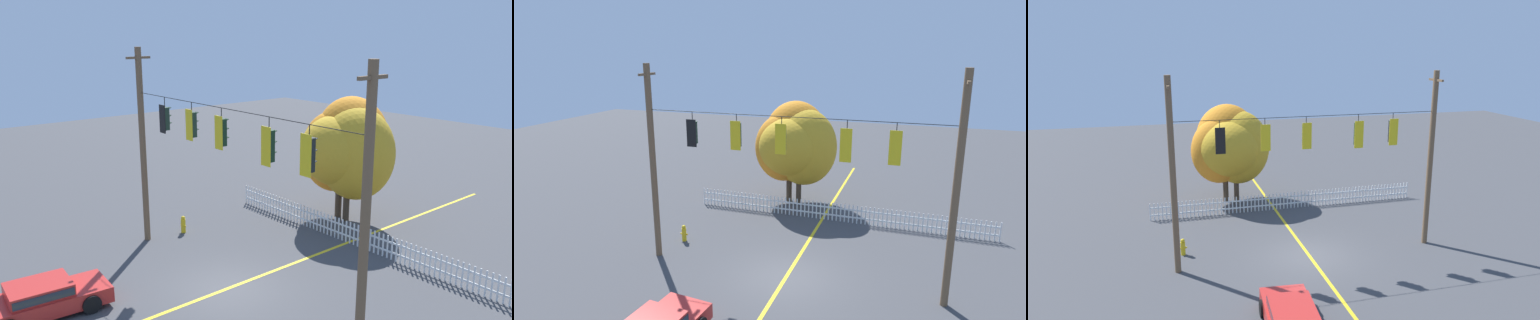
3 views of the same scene
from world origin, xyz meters
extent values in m
plane|color=#424244|center=(0.00, 0.00, 0.00)|extent=(80.00, 80.00, 0.00)
cube|color=gold|center=(0.00, 0.00, 0.00)|extent=(0.16, 36.00, 0.01)
cylinder|color=brown|center=(-6.11, 0.00, 4.31)|extent=(0.27, 0.27, 8.62)
cylinder|color=brown|center=(6.11, 0.00, 4.31)|extent=(0.27, 0.27, 8.62)
cube|color=brown|center=(-6.11, 0.00, 8.17)|extent=(0.10, 1.10, 0.10)
cube|color=brown|center=(6.11, 0.00, 8.17)|extent=(0.10, 1.10, 0.10)
cylinder|color=black|center=(0.00, 0.00, 6.71)|extent=(12.03, 0.02, 0.02)
cylinder|color=black|center=(-4.08, 0.00, 6.51)|extent=(0.03, 0.03, 0.41)
cube|color=black|center=(-4.08, -0.13, 5.84)|extent=(0.43, 0.02, 1.14)
cube|color=#1E3323|center=(-4.08, 0.00, 5.84)|extent=(0.30, 0.24, 0.92)
cylinder|color=red|center=(-4.08, 0.14, 6.15)|extent=(0.20, 0.03, 0.20)
cube|color=#1E3323|center=(-4.08, 0.18, 6.26)|extent=(0.22, 0.12, 0.06)
cylinder|color=#463B09|center=(-4.08, 0.14, 5.84)|extent=(0.20, 0.03, 0.20)
cube|color=#1E3323|center=(-4.08, 0.18, 5.96)|extent=(0.22, 0.12, 0.06)
cylinder|color=#073513|center=(-4.08, 0.14, 5.53)|extent=(0.20, 0.03, 0.20)
cube|color=#1E3323|center=(-4.08, 0.18, 5.65)|extent=(0.22, 0.12, 0.06)
cylinder|color=black|center=(-2.11, 0.00, 6.53)|extent=(0.03, 0.03, 0.37)
cube|color=yellow|center=(-2.11, -0.13, 5.87)|extent=(0.43, 0.02, 1.17)
cube|color=#1E3323|center=(-2.11, 0.00, 5.87)|extent=(0.30, 0.24, 0.94)
cylinder|color=red|center=(-2.11, 0.14, 6.18)|extent=(0.20, 0.03, 0.20)
cube|color=#1E3323|center=(-2.11, 0.18, 6.30)|extent=(0.22, 0.12, 0.06)
cylinder|color=#463B09|center=(-2.11, 0.14, 5.87)|extent=(0.20, 0.03, 0.20)
cube|color=#1E3323|center=(-2.11, 0.18, 5.98)|extent=(0.22, 0.12, 0.06)
cylinder|color=#073513|center=(-2.11, 0.14, 5.55)|extent=(0.20, 0.03, 0.20)
cube|color=#1E3323|center=(-2.11, 0.18, 5.67)|extent=(0.22, 0.12, 0.06)
cylinder|color=black|center=(-0.24, 0.00, 6.52)|extent=(0.03, 0.03, 0.38)
cube|color=yellow|center=(-0.24, -0.13, 5.86)|extent=(0.43, 0.02, 1.18)
cube|color=black|center=(-0.24, 0.00, 5.86)|extent=(0.30, 0.24, 0.95)
cylinder|color=red|center=(-0.24, 0.14, 6.17)|extent=(0.20, 0.03, 0.20)
cube|color=black|center=(-0.24, 0.18, 6.29)|extent=(0.22, 0.12, 0.06)
cylinder|color=#463B09|center=(-0.24, 0.14, 5.86)|extent=(0.20, 0.03, 0.20)
cube|color=black|center=(-0.24, 0.18, 5.97)|extent=(0.22, 0.12, 0.06)
cylinder|color=#073513|center=(-0.24, 0.14, 5.54)|extent=(0.20, 0.03, 0.20)
cube|color=black|center=(-0.24, 0.18, 5.65)|extent=(0.22, 0.12, 0.06)
cylinder|color=black|center=(2.26, 0.00, 6.51)|extent=(0.03, 0.03, 0.41)
cube|color=yellow|center=(2.26, -0.13, 5.79)|extent=(0.43, 0.02, 1.25)
cube|color=black|center=(2.26, 0.00, 5.79)|extent=(0.30, 0.24, 1.01)
cylinder|color=red|center=(2.26, 0.14, 6.13)|extent=(0.20, 0.03, 0.20)
cube|color=black|center=(2.26, 0.18, 6.25)|extent=(0.22, 0.12, 0.06)
cylinder|color=#463B09|center=(2.26, 0.14, 5.79)|extent=(0.20, 0.03, 0.20)
cube|color=black|center=(2.26, 0.18, 5.91)|extent=(0.22, 0.12, 0.06)
cylinder|color=#073513|center=(2.26, 0.14, 5.46)|extent=(0.20, 0.03, 0.20)
cube|color=black|center=(2.26, 0.18, 5.57)|extent=(0.22, 0.12, 0.06)
cylinder|color=black|center=(3.99, 0.00, 6.52)|extent=(0.03, 0.03, 0.38)
cube|color=yellow|center=(3.99, -0.13, 5.83)|extent=(0.43, 0.02, 1.25)
cube|color=black|center=(3.99, 0.00, 5.83)|extent=(0.30, 0.24, 1.01)
cylinder|color=red|center=(3.99, 0.14, 6.16)|extent=(0.20, 0.03, 0.20)
cube|color=black|center=(3.99, 0.18, 6.28)|extent=(0.22, 0.12, 0.06)
cylinder|color=#463B09|center=(3.99, 0.14, 5.83)|extent=(0.20, 0.03, 0.20)
cube|color=black|center=(3.99, 0.18, 5.94)|extent=(0.22, 0.12, 0.06)
cylinder|color=#073513|center=(3.99, 0.14, 5.49)|extent=(0.20, 0.03, 0.20)
cube|color=black|center=(3.99, 0.18, 5.61)|extent=(0.22, 0.12, 0.06)
cube|color=white|center=(-7.29, 6.74, 0.50)|extent=(0.06, 0.04, 1.01)
cube|color=white|center=(-7.07, 6.74, 0.50)|extent=(0.06, 0.04, 1.01)
cube|color=white|center=(-6.84, 6.74, 0.50)|extent=(0.06, 0.04, 1.01)
cube|color=white|center=(-6.62, 6.74, 0.50)|extent=(0.06, 0.04, 1.01)
cube|color=white|center=(-6.40, 6.74, 0.50)|extent=(0.06, 0.04, 1.01)
cube|color=white|center=(-6.17, 6.74, 0.50)|extent=(0.06, 0.04, 1.01)
cube|color=white|center=(-5.95, 6.74, 0.50)|extent=(0.06, 0.04, 1.01)
cube|color=white|center=(-5.72, 6.74, 0.50)|extent=(0.06, 0.04, 1.01)
cube|color=white|center=(-5.50, 6.74, 0.50)|extent=(0.06, 0.04, 1.01)
cube|color=white|center=(-5.27, 6.74, 0.50)|extent=(0.06, 0.04, 1.01)
cube|color=white|center=(-5.05, 6.74, 0.50)|extent=(0.06, 0.04, 1.01)
cube|color=white|center=(-4.83, 6.74, 0.50)|extent=(0.06, 0.04, 1.01)
cube|color=white|center=(-4.60, 6.74, 0.50)|extent=(0.06, 0.04, 1.01)
cube|color=white|center=(-4.38, 6.74, 0.50)|extent=(0.06, 0.04, 1.01)
cube|color=white|center=(-4.15, 6.74, 0.50)|extent=(0.06, 0.04, 1.01)
cube|color=white|center=(-3.93, 6.74, 0.50)|extent=(0.06, 0.04, 1.01)
cube|color=white|center=(-3.71, 6.74, 0.50)|extent=(0.06, 0.04, 1.01)
cube|color=white|center=(-3.48, 6.74, 0.50)|extent=(0.06, 0.04, 1.01)
cube|color=white|center=(-3.26, 6.74, 0.50)|extent=(0.06, 0.04, 1.01)
cube|color=white|center=(-3.03, 6.74, 0.50)|extent=(0.06, 0.04, 1.01)
cube|color=white|center=(-2.81, 6.74, 0.50)|extent=(0.06, 0.04, 1.01)
cube|color=white|center=(-2.59, 6.74, 0.50)|extent=(0.06, 0.04, 1.01)
cube|color=white|center=(-2.36, 6.74, 0.50)|extent=(0.06, 0.04, 1.01)
cube|color=white|center=(-2.14, 6.74, 0.50)|extent=(0.06, 0.04, 1.01)
cube|color=white|center=(-1.91, 6.74, 0.50)|extent=(0.06, 0.04, 1.01)
cube|color=white|center=(-1.69, 6.74, 0.50)|extent=(0.06, 0.04, 1.01)
cube|color=white|center=(-1.46, 6.74, 0.50)|extent=(0.06, 0.04, 1.01)
cube|color=white|center=(-1.24, 6.74, 0.50)|extent=(0.06, 0.04, 1.01)
cube|color=white|center=(-1.02, 6.74, 0.50)|extent=(0.06, 0.04, 1.01)
cube|color=white|center=(-0.79, 6.74, 0.50)|extent=(0.06, 0.04, 1.01)
cube|color=white|center=(-0.57, 6.74, 0.50)|extent=(0.06, 0.04, 1.01)
cube|color=white|center=(-0.34, 6.74, 0.50)|extent=(0.06, 0.04, 1.01)
cube|color=white|center=(-0.12, 6.74, 0.50)|extent=(0.06, 0.04, 1.01)
cube|color=white|center=(0.10, 6.74, 0.50)|extent=(0.06, 0.04, 1.01)
cube|color=white|center=(0.33, 6.74, 0.50)|extent=(0.06, 0.04, 1.01)
cube|color=white|center=(0.55, 6.74, 0.50)|extent=(0.06, 0.04, 1.01)
cube|color=white|center=(0.78, 6.74, 0.50)|extent=(0.06, 0.04, 1.01)
cube|color=white|center=(1.00, 6.74, 0.50)|extent=(0.06, 0.04, 1.01)
cube|color=white|center=(1.22, 6.74, 0.50)|extent=(0.06, 0.04, 1.01)
cube|color=white|center=(1.45, 6.74, 0.50)|extent=(0.06, 0.04, 1.01)
cube|color=white|center=(1.67, 6.74, 0.50)|extent=(0.06, 0.04, 1.01)
cube|color=white|center=(1.90, 6.74, 0.50)|extent=(0.06, 0.04, 1.01)
cube|color=white|center=(2.12, 6.74, 0.50)|extent=(0.06, 0.04, 1.01)
cube|color=white|center=(2.35, 6.74, 0.50)|extent=(0.06, 0.04, 1.01)
cube|color=white|center=(2.57, 6.74, 0.50)|extent=(0.06, 0.04, 1.01)
cube|color=white|center=(2.79, 6.74, 0.50)|extent=(0.06, 0.04, 1.01)
cube|color=white|center=(3.02, 6.74, 0.50)|extent=(0.06, 0.04, 1.01)
cube|color=white|center=(3.24, 6.74, 0.50)|extent=(0.06, 0.04, 1.01)
cube|color=white|center=(3.47, 6.74, 0.50)|extent=(0.06, 0.04, 1.01)
cube|color=white|center=(3.69, 6.74, 0.50)|extent=(0.06, 0.04, 1.01)
cube|color=white|center=(3.91, 6.74, 0.50)|extent=(0.06, 0.04, 1.01)
cube|color=white|center=(4.14, 6.74, 0.50)|extent=(0.06, 0.04, 1.01)
cube|color=white|center=(4.36, 6.74, 0.50)|extent=(0.06, 0.04, 1.01)
cube|color=white|center=(4.59, 6.74, 0.50)|extent=(0.06, 0.04, 1.01)
cube|color=white|center=(4.81, 6.74, 0.50)|extent=(0.06, 0.04, 1.01)
cube|color=white|center=(5.03, 6.74, 0.50)|extent=(0.06, 0.04, 1.01)
cube|color=white|center=(5.26, 6.74, 0.50)|extent=(0.06, 0.04, 1.01)
cube|color=white|center=(5.48, 6.74, 0.50)|extent=(0.06, 0.04, 1.01)
cube|color=white|center=(5.71, 6.74, 0.50)|extent=(0.06, 0.04, 1.01)
cube|color=white|center=(5.93, 6.74, 0.50)|extent=(0.06, 0.04, 1.01)
cube|color=white|center=(6.16, 6.74, 0.50)|extent=(0.06, 0.04, 1.01)
cube|color=white|center=(6.38, 6.74, 0.50)|extent=(0.06, 0.04, 1.01)
cube|color=white|center=(6.60, 6.74, 0.50)|extent=(0.06, 0.04, 1.01)
cube|color=white|center=(6.83, 6.74, 0.50)|extent=(0.06, 0.04, 1.01)
cube|color=white|center=(7.05, 6.74, 0.50)|extent=(0.06, 0.04, 1.01)
cube|color=white|center=(7.28, 6.74, 0.50)|extent=(0.06, 0.04, 1.01)
cube|color=white|center=(7.50, 6.74, 0.50)|extent=(0.06, 0.04, 1.01)
cube|color=white|center=(7.72, 6.74, 0.50)|extent=(0.06, 0.04, 1.01)
cube|color=white|center=(7.95, 6.74, 0.50)|extent=(0.06, 0.04, 1.01)
cube|color=white|center=(8.17, 6.74, 0.50)|extent=(0.06, 0.04, 1.01)
cube|color=white|center=(8.40, 6.74, 0.50)|extent=(0.06, 0.04, 1.01)
cube|color=white|center=(8.62, 6.74, 0.50)|extent=(0.06, 0.04, 1.01)
cube|color=white|center=(8.84, 6.74, 0.50)|extent=(0.06, 0.04, 1.01)
cube|color=white|center=(0.78, 6.77, 0.30)|extent=(16.14, 0.03, 0.08)
cube|color=white|center=(0.78, 6.77, 0.73)|extent=(16.14, 0.03, 0.08)
cylinder|color=#473828|center=(-2.65, 9.05, 1.08)|extent=(0.34, 0.34, 2.17)
ellipsoid|color=orange|center=(-3.00, 8.89, 3.37)|extent=(3.45, 2.80, 4.07)
ellipsoid|color=orange|center=(-2.39, 9.54, 3.97)|extent=(3.88, 3.38, 4.35)
cylinder|color=#473828|center=(-1.98, 8.88, 1.01)|extent=(0.32, 0.32, 2.03)
ellipsoid|color=gold|center=(-1.77, 9.15, 3.46)|extent=(3.93, 3.60, 4.64)
ellipsoid|color=gold|center=(-2.41, 8.66, 3.56)|extent=(3.92, 3.72, 3.56)
cylinder|color=black|center=(-3.29, -4.41, 0.32)|extent=(0.23, 0.65, 0.64)
cube|color=white|center=(-2.83, -3.67, 0.55)|extent=(0.20, 0.06, 0.10)
cube|color=white|center=(-1.88, -3.75, 0.55)|extent=(0.20, 0.06, 0.10)
cylinder|color=gold|center=(-5.79, 1.71, 0.33)|extent=(0.22, 0.22, 0.66)
sphere|color=gold|center=(-5.79, 1.71, 0.72)|extent=(0.20, 0.20, 0.20)
cylinder|color=gold|center=(-5.94, 1.71, 0.36)|extent=(0.08, 0.08, 0.08)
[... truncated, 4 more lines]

